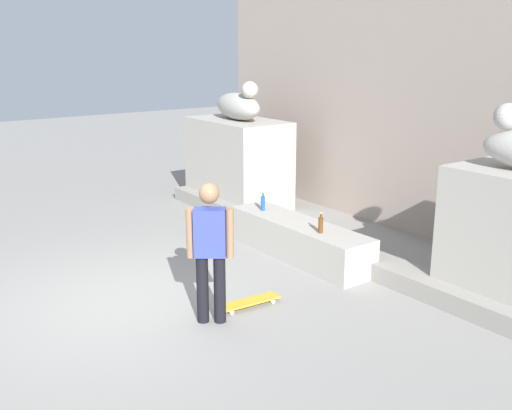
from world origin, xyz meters
The scene contains 10 objects.
ground_plane centered at (0.00, 0.00, 0.00)m, with size 40.00×40.00×0.00m, color gray.
facade_wall centered at (0.00, 5.45, 2.92)m, with size 9.85×0.60×5.85m, color gray.
pedestal_left centered at (-3.17, 3.92, 0.86)m, with size 2.14×1.24×1.72m, color #A39E93.
statue_reclining_left centered at (-3.13, 3.91, 2.00)m, with size 1.67×0.83×0.78m.
ledge_block centered at (0.00, 2.85, 0.28)m, with size 2.66×0.66×0.56m, color #A39E93.
skater centered at (1.08, 0.60, 0.92)m, with size 0.38×0.45×1.67m.
skateboard centered at (1.01, 1.20, 0.06)m, with size 0.25×0.81×0.08m.
bottle_blue centered at (-0.84, 2.79, 0.69)m, with size 0.07×0.07×0.30m.
bottle_brown centered at (0.59, 2.74, 0.68)m, with size 0.07×0.07×0.30m.
stair_step centered at (0.00, 3.28, 0.13)m, with size 8.48×0.50×0.25m, color gray.
Camera 1 is at (6.55, -2.77, 3.16)m, focal length 41.69 mm.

